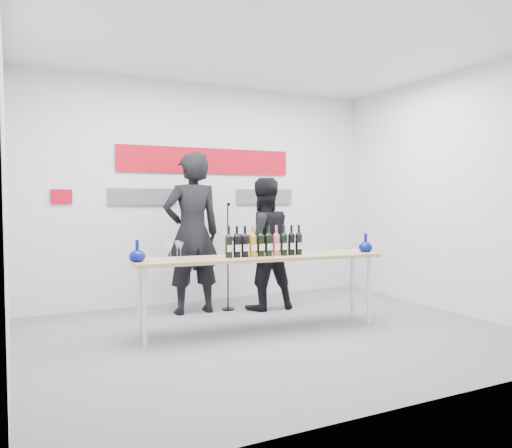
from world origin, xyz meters
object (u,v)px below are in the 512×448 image
tasting_table (260,262)px  mic_stand (228,277)px  presenter_right (263,244)px  presenter_left (192,233)px

tasting_table → mic_stand: mic_stand is taller
presenter_right → presenter_left: bearing=-7.6°
tasting_table → mic_stand: size_ratio=1.99×
tasting_table → mic_stand: bearing=91.8°
tasting_table → presenter_right: size_ratio=1.62×
presenter_left → mic_stand: bearing=175.1°
tasting_table → presenter_left: (-0.39, 1.10, 0.25)m
presenter_left → presenter_right: presenter_left is taller
presenter_left → mic_stand: presenter_left is taller
presenter_right → tasting_table: bearing=65.2°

